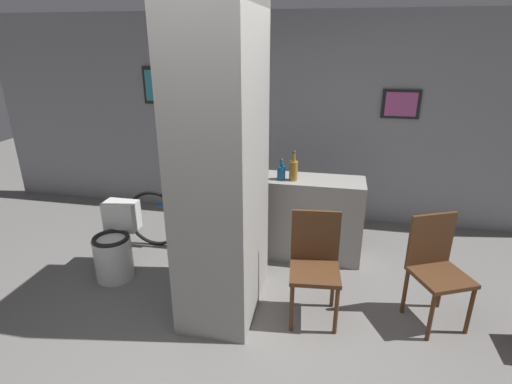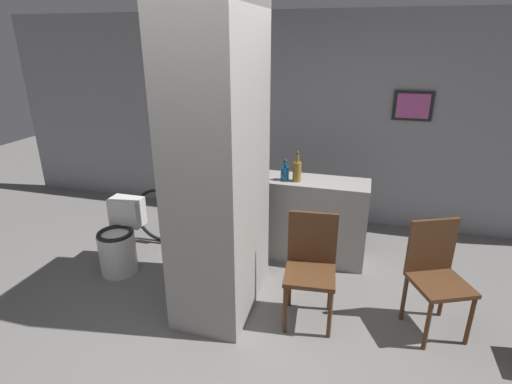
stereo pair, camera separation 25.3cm
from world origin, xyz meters
The scene contains 10 objects.
ground_plane centered at (0.00, 0.00, 0.00)m, with size 14.00×14.00×0.00m, color slate.
wall_back centered at (0.00, 2.63, 1.30)m, with size 8.00×0.09×2.60m.
pillar_center centered at (-0.12, 0.52, 1.30)m, with size 0.62×1.04×2.60m.
counter_shelf centered at (0.36, 1.53, 0.45)m, with size 1.50×0.44×0.90m.
toilet centered at (-1.33, 0.74, 0.32)m, with size 0.37×0.53×0.73m.
chair_near_pillar centered at (0.67, 0.52, 0.52)m, with size 0.45×0.45×0.93m.
chair_by_doorway centered at (1.66, 0.66, 0.52)m, with size 0.55×0.55×0.93m.
bicycle centered at (-0.72, 1.40, 0.35)m, with size 1.65×0.42×0.73m.
bottle_tall centered at (0.37, 1.46, 1.02)m, with size 0.09×0.09×0.32m.
bottle_short centered at (0.24, 1.46, 0.98)m, with size 0.09×0.09×0.23m.
Camera 1 is at (0.77, -2.45, 2.27)m, focal length 28.00 mm.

